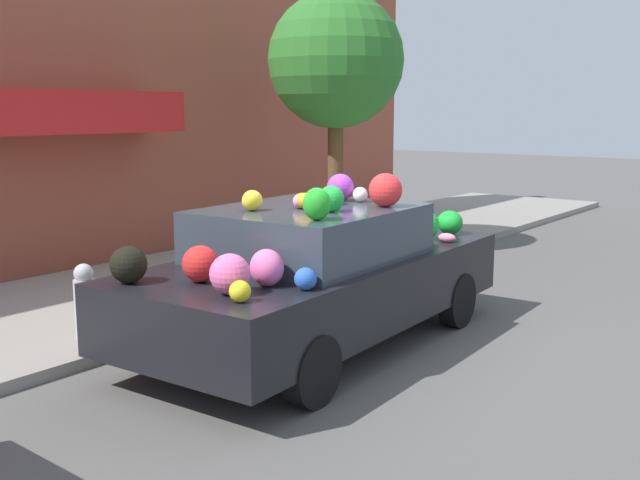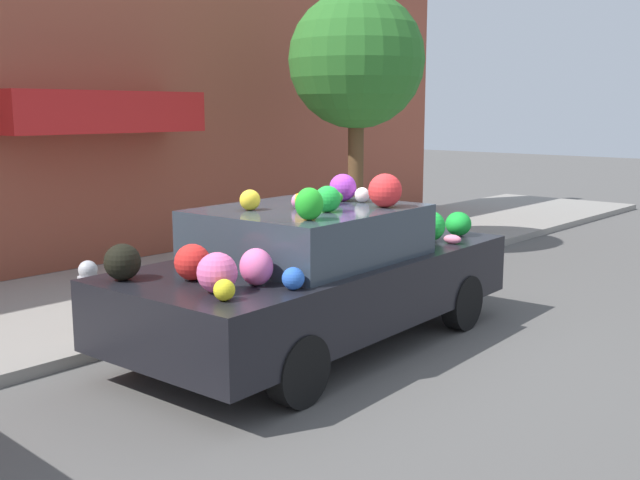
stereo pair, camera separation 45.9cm
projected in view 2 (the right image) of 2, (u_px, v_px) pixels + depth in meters
The scene contains 6 objects.
ground_plane at pixel (316, 343), 7.18m from camera, with size 60.00×60.00×0.00m, color #565451.
sidewalk_curb at pixel (147, 292), 8.93m from camera, with size 24.00×3.20×0.11m.
building_facade at pixel (41, 72), 9.95m from camera, with size 18.00×1.20×5.45m.
street_tree at pixel (357, 62), 11.19m from camera, with size 2.05×2.05×3.85m.
fire_hydrant at pixel (89, 297), 7.08m from camera, with size 0.20×0.20×0.70m.
art_car at pixel (319, 272), 7.00m from camera, with size 4.22×1.99×1.64m.
Camera 2 is at (-5.14, -4.61, 2.21)m, focal length 42.00 mm.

